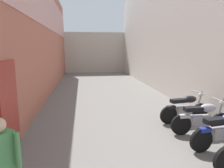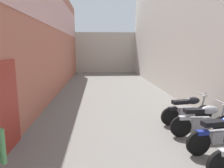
{
  "view_description": "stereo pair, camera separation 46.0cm",
  "coord_description": "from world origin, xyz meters",
  "px_view_note": "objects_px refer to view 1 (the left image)",
  "views": [
    {
      "loc": [
        -1.31,
        0.73,
        2.48
      ],
      "look_at": [
        -0.4,
        6.96,
        1.37
      ],
      "focal_mm": 32.67,
      "sensor_mm": 36.0,
      "label": 1
    },
    {
      "loc": [
        -0.85,
        0.68,
        2.48
      ],
      "look_at": [
        -0.4,
        6.96,
        1.37
      ],
      "focal_mm": 32.67,
      "sensor_mm": 36.0,
      "label": 2
    }
  ],
  "objects_px": {
    "pedestrian_mid_alley": "(2,163)",
    "motorcycle_sixth": "(202,117)",
    "motorcycle_fifth": "(223,130)",
    "motorcycle_seventh": "(185,108)"
  },
  "relations": [
    {
      "from": "motorcycle_fifth",
      "to": "pedestrian_mid_alley",
      "type": "relative_size",
      "value": 1.17
    },
    {
      "from": "pedestrian_mid_alley",
      "to": "motorcycle_fifth",
      "type": "bearing_deg",
      "value": 18.67
    },
    {
      "from": "motorcycle_sixth",
      "to": "pedestrian_mid_alley",
      "type": "relative_size",
      "value": 1.18
    },
    {
      "from": "motorcycle_fifth",
      "to": "motorcycle_sixth",
      "type": "height_order",
      "value": "same"
    },
    {
      "from": "pedestrian_mid_alley",
      "to": "motorcycle_seventh",
      "type": "bearing_deg",
      "value": 37.12
    },
    {
      "from": "motorcycle_sixth",
      "to": "pedestrian_mid_alley",
      "type": "height_order",
      "value": "pedestrian_mid_alley"
    },
    {
      "from": "motorcycle_fifth",
      "to": "pedestrian_mid_alley",
      "type": "height_order",
      "value": "pedestrian_mid_alley"
    },
    {
      "from": "pedestrian_mid_alley",
      "to": "motorcycle_sixth",
      "type": "bearing_deg",
      "value": 28.41
    },
    {
      "from": "motorcycle_sixth",
      "to": "pedestrian_mid_alley",
      "type": "xyz_separation_m",
      "value": [
        -4.54,
        -2.46,
        0.42
      ]
    },
    {
      "from": "motorcycle_fifth",
      "to": "motorcycle_seventh",
      "type": "bearing_deg",
      "value": 90.0
    }
  ]
}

